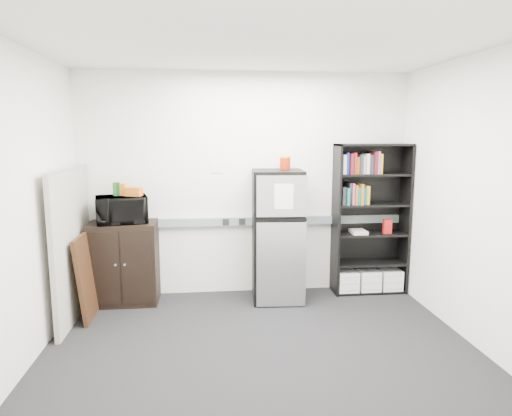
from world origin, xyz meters
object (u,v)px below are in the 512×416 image
at_px(refrigerator, 277,236).
at_px(cabinet, 124,263).
at_px(cubicle_partition, 72,244).
at_px(microwave, 121,209).
at_px(bookshelf, 370,220).

bearing_deg(refrigerator, cabinet, -178.87).
height_order(cabinet, refrigerator, refrigerator).
relative_size(cubicle_partition, cabinet, 1.69).
height_order(microwave, refrigerator, refrigerator).
relative_size(bookshelf, cubicle_partition, 1.14).
xyz_separation_m(cubicle_partition, microwave, (0.45, 0.40, 0.30)).
height_order(cubicle_partition, microwave, cubicle_partition).
bearing_deg(cubicle_partition, cabinet, 43.00).
bearing_deg(microwave, refrigerator, -15.26).
height_order(bookshelf, microwave, bookshelf).
distance_m(cubicle_partition, refrigerator, 2.27).
distance_m(cabinet, microwave, 0.63).
relative_size(cubicle_partition, refrigerator, 1.04).
relative_size(cabinet, refrigerator, 0.62).
bearing_deg(cubicle_partition, bookshelf, 8.06).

